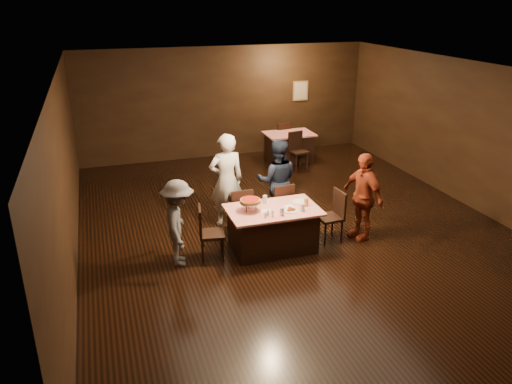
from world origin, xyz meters
TOP-DOWN VIEW (x-y plane):
  - room at (0.00, 0.01)m, footprint 10.00×10.04m
  - main_table at (-0.67, -0.74)m, footprint 1.60×1.00m
  - back_table at (1.48, 3.97)m, footprint 1.30×0.90m
  - chair_far_left at (-1.07, 0.01)m, footprint 0.44×0.44m
  - chair_far_right at (-0.27, 0.01)m, footprint 0.47×0.47m
  - chair_end_left at (-1.77, -0.74)m, footprint 0.48×0.48m
  - chair_end_right at (0.43, -0.74)m, footprint 0.44×0.44m
  - chair_back_near at (1.48, 3.27)m, footprint 0.48×0.48m
  - chair_back_far at (1.48, 4.57)m, footprint 0.46×0.46m
  - diner_white_jacket at (-1.18, 0.50)m, footprint 0.68×0.45m
  - diner_navy_hoodie at (-0.18, 0.41)m, footprint 0.96×0.85m
  - diner_grey_knit at (-2.33, -0.75)m, footprint 0.70×1.03m
  - diner_red_shirt at (1.03, -0.81)m, footprint 0.61×1.03m
  - pizza_stand at (-1.07, -0.69)m, footprint 0.38×0.38m
  - plate_with_slice at (-0.42, -0.92)m, footprint 0.25×0.25m
  - plate_empty at (-0.12, -0.59)m, footprint 0.25×0.25m
  - glass_front_left at (-0.62, -1.04)m, footprint 0.08×0.08m
  - glass_front_right at (-0.22, -0.99)m, footprint 0.08×0.08m
  - glass_amber at (-0.07, -0.79)m, footprint 0.08×0.08m
  - glass_back at (-0.72, -0.44)m, footprint 0.08×0.08m
  - condiments at (-0.85, -1.03)m, footprint 0.17×0.10m
  - napkin_center at (-0.37, -0.74)m, footprint 0.19×0.19m
  - napkin_left at (-0.82, -0.79)m, footprint 0.21×0.21m

SIDE VIEW (x-z plane):
  - main_table at x=-0.67m, z-range 0.00..0.77m
  - back_table at x=1.48m, z-range 0.00..0.77m
  - chair_far_left at x=-1.07m, z-range 0.00..0.95m
  - chair_far_right at x=-0.27m, z-range 0.00..0.95m
  - chair_end_left at x=-1.77m, z-range 0.00..0.95m
  - chair_end_right at x=0.43m, z-range 0.00..0.95m
  - chair_back_near at x=1.48m, z-range 0.00..0.95m
  - chair_back_far at x=1.48m, z-range 0.00..0.95m
  - diner_grey_knit at x=-2.33m, z-range 0.00..1.48m
  - napkin_center at x=-0.37m, z-range 0.77..0.78m
  - napkin_left at x=-0.82m, z-range 0.77..0.78m
  - plate_empty at x=-0.12m, z-range 0.77..0.78m
  - plate_with_slice at x=-0.42m, z-range 0.76..0.83m
  - condiments at x=-0.85m, z-range 0.77..0.87m
  - diner_red_shirt at x=1.03m, z-range 0.00..1.64m
  - diner_navy_hoodie at x=-0.18m, z-range 0.00..1.67m
  - glass_front_left at x=-0.62m, z-range 0.77..0.91m
  - glass_front_right at x=-0.22m, z-range 0.77..0.91m
  - glass_amber at x=-0.07m, z-range 0.77..0.91m
  - glass_back at x=-0.72m, z-range 0.77..0.91m
  - diner_white_jacket at x=-1.18m, z-range 0.00..1.85m
  - pizza_stand at x=-1.07m, z-range 0.84..1.06m
  - room at x=0.00m, z-range 0.63..3.65m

